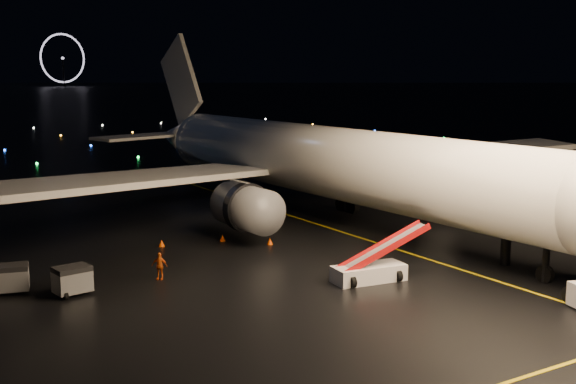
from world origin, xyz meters
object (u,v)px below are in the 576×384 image
Objects in this scene: crew_c at (160,266)px; baggage_cart_1 at (72,281)px; belt_loader at (369,256)px; baggage_cart_0 at (11,279)px; airliner at (301,120)px.

crew_c is 0.86× the size of baggage_cart_1.
baggage_cart_0 is at bearing 162.15° from belt_loader.
belt_loader is (-8.19, -20.98, -7.17)m from airliner.
baggage_cart_0 is 1.00× the size of baggage_cart_1.
baggage_cart_1 is at bearing -23.09° from baggage_cart_0.
belt_loader is 3.87× the size of crew_c.
baggage_cart_0 is 3.84m from baggage_cart_1.
belt_loader is 3.34× the size of baggage_cart_1.
crew_c is at bearing 154.02° from belt_loader.
belt_loader is at bearing -31.54° from baggage_cart_1.
crew_c is (-19.42, -13.65, -7.95)m from airliner.
crew_c reaches higher than baggage_cart_0.
crew_c is 0.87× the size of baggage_cart_0.
airliner reaches higher than belt_loader.
belt_loader is 22.03m from baggage_cart_0.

